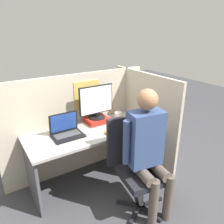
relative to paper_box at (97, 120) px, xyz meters
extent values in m
plane|color=#3D3D42|center=(-0.20, -0.49, -0.76)|extent=(12.00, 12.00, 0.00)
cube|color=#B7AD99|center=(-0.20, 0.17, -0.08)|extent=(2.03, 0.04, 1.36)
cube|color=gold|center=(-0.06, 0.14, 0.30)|extent=(0.35, 0.01, 0.40)
cube|color=#F4EA66|center=(0.30, 0.14, 0.35)|extent=(0.08, 0.01, 0.08)
cube|color=#B7AD99|center=(0.59, -0.23, -0.08)|extent=(0.04, 1.26, 1.36)
cube|color=#9E9993|center=(-0.20, -0.17, -0.05)|extent=(1.53, 0.63, 0.03)
cube|color=#4C4C51|center=(-0.92, -0.17, -0.41)|extent=(0.03, 0.54, 0.69)
cube|color=#4C4C51|center=(0.53, -0.17, -0.41)|extent=(0.03, 0.54, 0.69)
cube|color=red|center=(0.00, 0.00, 0.00)|extent=(0.28, 0.23, 0.07)
cylinder|color=black|center=(0.00, 0.00, 0.04)|extent=(0.22, 0.22, 0.01)
cylinder|color=black|center=(0.00, 0.00, 0.08)|extent=(0.04, 0.04, 0.06)
cube|color=black|center=(0.00, 0.00, 0.28)|extent=(0.47, 0.02, 0.37)
cube|color=silver|center=(0.00, -0.01, 0.28)|extent=(0.44, 0.00, 0.34)
cube|color=black|center=(-0.47, -0.17, -0.02)|extent=(0.34, 0.25, 0.02)
cube|color=#424242|center=(-0.47, -0.15, -0.01)|extent=(0.29, 0.14, 0.00)
cube|color=black|center=(-0.47, -0.06, 0.11)|extent=(0.34, 0.04, 0.24)
cube|color=#1E3D93|center=(-0.47, -0.07, 0.11)|extent=(0.30, 0.03, 0.21)
ellipsoid|color=silver|center=(-0.27, -0.24, -0.02)|extent=(0.07, 0.05, 0.03)
cube|color=#A31919|center=(0.52, -0.20, -0.01)|extent=(0.04, 0.16, 0.05)
cone|color=orange|center=(-0.07, -0.40, -0.01)|extent=(0.04, 0.11, 0.04)
cylinder|color=green|center=(-0.07, -0.34, -0.01)|extent=(0.02, 0.02, 0.02)
cylinder|color=black|center=(0.05, -0.89, -0.74)|extent=(0.10, 0.10, 0.04)
cube|color=black|center=(0.19, -0.91, -0.74)|extent=(0.28, 0.08, 0.04)
cube|color=black|center=(0.11, -0.77, -0.74)|extent=(0.16, 0.27, 0.04)
cube|color=black|center=(-0.05, -0.79, -0.74)|extent=(0.22, 0.22, 0.04)
cube|color=black|center=(-0.08, -0.95, -0.74)|extent=(0.27, 0.16, 0.04)
cube|color=black|center=(0.07, -1.03, -0.74)|extent=(0.08, 0.28, 0.04)
cylinder|color=gray|center=(0.05, -0.89, -0.53)|extent=(0.05, 0.05, 0.38)
cube|color=black|center=(0.05, -0.89, -0.31)|extent=(0.53, 0.53, 0.07)
cube|color=black|center=(0.01, -0.63, 0.00)|extent=(0.44, 0.12, 0.55)
cylinder|color=brown|center=(-0.02, -0.98, -0.22)|extent=(0.15, 0.30, 0.11)
cylinder|color=brown|center=(0.00, -1.12, -0.49)|extent=(0.09, 0.09, 0.54)
cylinder|color=brown|center=(0.15, -1.01, -0.22)|extent=(0.15, 0.30, 0.11)
cylinder|color=brown|center=(0.18, -1.15, -0.49)|extent=(0.09, 0.09, 0.54)
cube|color=#334775|center=(0.05, -0.89, 0.12)|extent=(0.37, 0.25, 0.57)
sphere|color=#9E704C|center=(0.05, -0.89, 0.52)|extent=(0.20, 0.20, 0.20)
cylinder|color=#334775|center=(-0.15, -0.86, 0.12)|extent=(0.07, 0.07, 0.45)
cylinder|color=#334775|center=(0.25, -0.92, 0.12)|extent=(0.07, 0.07, 0.45)
cylinder|color=white|center=(0.31, -0.03, 0.01)|extent=(0.09, 0.09, 0.09)
camera|label=1|loc=(-1.26, -2.31, 1.14)|focal=35.00mm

